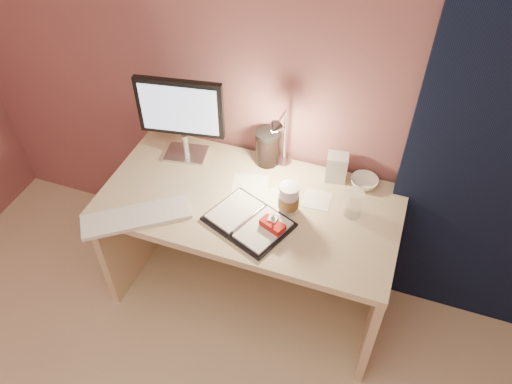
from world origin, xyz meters
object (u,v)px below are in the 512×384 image
(coffee_cup, at_px, (289,199))
(clear_cup, at_px, (354,203))
(monitor, at_px, (181,112))
(lotion_bottle, at_px, (273,220))
(dark_jar, at_px, (267,149))
(desk_lamp, at_px, (281,140))
(planner, at_px, (251,221))
(desk, at_px, (255,222))
(bowl, at_px, (364,182))
(product_box, at_px, (337,168))
(keyboard, at_px, (136,217))

(coffee_cup, height_order, clear_cup, coffee_cup)
(monitor, bearing_deg, lotion_bottle, -38.77)
(clear_cup, bearing_deg, dark_jar, 155.97)
(lotion_bottle, distance_m, desk_lamp, 0.39)
(planner, relative_size, lotion_bottle, 4.66)
(desk, xyz_separation_m, bowl, (0.48, 0.21, 0.25))
(desk_lamp, bearing_deg, bowl, 12.59)
(lotion_bottle, distance_m, product_box, 0.45)
(planner, height_order, bowl, planner)
(desk, distance_m, coffee_cup, 0.36)
(keyboard, bearing_deg, coffee_cup, -12.53)
(desk, height_order, monitor, monitor)
(coffee_cup, bearing_deg, desk_lamp, 116.85)
(planner, xyz_separation_m, clear_cup, (0.42, 0.21, 0.06))
(desk, distance_m, lotion_bottle, 0.37)
(keyboard, xyz_separation_m, bowl, (0.93, 0.56, 0.01))
(bowl, height_order, desk_lamp, desk_lamp)
(monitor, distance_m, bowl, 0.94)
(desk, height_order, dark_jar, dark_jar)
(dark_jar, bearing_deg, monitor, -167.69)
(lotion_bottle, bearing_deg, keyboard, -165.48)
(keyboard, relative_size, product_box, 3.29)
(keyboard, xyz_separation_m, coffee_cup, (0.63, 0.28, 0.06))
(keyboard, bearing_deg, dark_jar, 16.52)
(clear_cup, bearing_deg, planner, -153.33)
(desk, relative_size, product_box, 9.46)
(desk_lamp, bearing_deg, monitor, -173.41)
(dark_jar, distance_m, desk_lamp, 0.17)
(keyboard, xyz_separation_m, dark_jar, (0.43, 0.57, 0.07))
(desk, relative_size, clear_cup, 10.09)
(desk_lamp, bearing_deg, clear_cup, -16.28)
(dark_jar, bearing_deg, planner, -81.25)
(monitor, relative_size, bowl, 3.36)
(monitor, relative_size, desk_lamp, 1.30)
(product_box, bearing_deg, desk_lamp, -176.69)
(coffee_cup, xyz_separation_m, clear_cup, (0.28, 0.08, -0.00))
(lotion_bottle, relative_size, desk_lamp, 0.27)
(desk, bearing_deg, desk_lamp, 63.21)
(coffee_cup, distance_m, dark_jar, 0.35)
(monitor, distance_m, lotion_bottle, 0.70)
(keyboard, relative_size, planner, 1.14)
(keyboard, xyz_separation_m, desk_lamp, (0.52, 0.50, 0.21))
(keyboard, xyz_separation_m, lotion_bottle, (0.60, 0.15, 0.04))
(monitor, distance_m, keyboard, 0.54)
(coffee_cup, relative_size, dark_jar, 0.91)
(desk, xyz_separation_m, keyboard, (-0.44, -0.35, 0.24))
(desk, height_order, keyboard, keyboard)
(bowl, xyz_separation_m, desk_lamp, (-0.41, -0.06, 0.19))
(coffee_cup, relative_size, bowl, 1.15)
(monitor, distance_m, product_box, 0.79)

